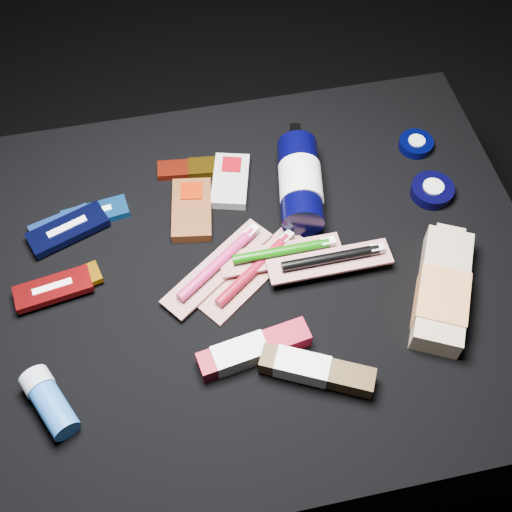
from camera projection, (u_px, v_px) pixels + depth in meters
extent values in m
plane|color=black|center=(250.00, 364.00, 1.41)|extent=(3.00, 3.00, 0.00)
cube|color=black|center=(249.00, 323.00, 1.24)|extent=(0.98, 0.78, 0.40)
cube|color=#124F9B|center=(95.00, 214.00, 1.13)|extent=(0.12, 0.06, 0.01)
cube|color=white|center=(95.00, 213.00, 1.12)|extent=(0.06, 0.02, 0.02)
cube|color=#214AB6|center=(62.00, 224.00, 1.11)|extent=(0.11, 0.07, 0.01)
cube|color=silver|center=(61.00, 224.00, 1.11)|extent=(0.06, 0.03, 0.01)
cube|color=black|center=(68.00, 229.00, 1.10)|extent=(0.14, 0.10, 0.02)
cube|color=silver|center=(68.00, 229.00, 1.10)|extent=(0.07, 0.04, 0.02)
cube|color=#AF6C09|center=(70.00, 283.00, 1.04)|extent=(0.11, 0.06, 0.01)
cube|color=beige|center=(70.00, 282.00, 1.04)|extent=(0.05, 0.02, 0.01)
cube|color=maroon|center=(53.00, 289.00, 1.03)|extent=(0.13, 0.07, 0.01)
cube|color=white|center=(53.00, 289.00, 1.03)|extent=(0.06, 0.02, 0.02)
cube|color=#5B2D13|center=(192.00, 210.00, 1.13)|extent=(0.09, 0.14, 0.02)
cube|color=#821600|center=(192.00, 194.00, 1.14)|extent=(0.04, 0.04, 0.02)
cube|color=#A3A39D|center=(230.00, 181.00, 1.16)|extent=(0.09, 0.13, 0.02)
cube|color=#75020B|center=(232.00, 168.00, 1.18)|extent=(0.04, 0.04, 0.02)
cube|color=maroon|center=(191.00, 169.00, 1.18)|extent=(0.13, 0.05, 0.01)
cube|color=#885E0E|center=(202.00, 168.00, 1.18)|extent=(0.06, 0.05, 0.02)
cylinder|color=black|center=(300.00, 183.00, 1.12)|extent=(0.10, 0.19, 0.07)
cylinder|color=silver|center=(301.00, 185.00, 1.12)|extent=(0.09, 0.09, 0.08)
cylinder|color=black|center=(296.00, 139.00, 1.18)|extent=(0.03, 0.03, 0.03)
cube|color=black|center=(296.00, 132.00, 1.20)|extent=(0.02, 0.04, 0.02)
cylinder|color=black|center=(416.00, 144.00, 1.21)|extent=(0.06, 0.06, 0.02)
cylinder|color=silver|center=(416.00, 144.00, 1.21)|extent=(0.03, 0.03, 0.02)
cylinder|color=black|center=(432.00, 191.00, 1.15)|extent=(0.08, 0.08, 0.02)
cylinder|color=silver|center=(432.00, 190.00, 1.15)|extent=(0.04, 0.04, 0.02)
cube|color=tan|center=(442.00, 290.00, 1.02)|extent=(0.16, 0.22, 0.04)
cube|color=#CB8049|center=(441.00, 301.00, 1.01)|extent=(0.11, 0.12, 0.05)
cube|color=tan|center=(449.00, 236.00, 1.08)|extent=(0.05, 0.04, 0.03)
cylinder|color=#215AAC|center=(54.00, 410.00, 0.92)|extent=(0.07, 0.09, 0.04)
cylinder|color=#A0ADBF|center=(37.00, 382.00, 0.94)|extent=(0.05, 0.05, 0.04)
cube|color=#B2A9A6|center=(254.00, 273.00, 1.06)|extent=(0.20, 0.17, 0.01)
cylinder|color=maroon|center=(254.00, 269.00, 1.05)|extent=(0.15, 0.12, 0.02)
cube|color=beige|center=(287.00, 238.00, 1.09)|extent=(0.03, 0.03, 0.01)
cube|color=#AFA8A2|center=(218.00, 268.00, 1.06)|extent=(0.21, 0.17, 0.01)
cylinder|color=#A51A53|center=(217.00, 264.00, 1.05)|extent=(0.15, 0.12, 0.02)
cube|color=white|center=(252.00, 232.00, 1.08)|extent=(0.03, 0.03, 0.01)
cube|color=#B1A8A5|center=(281.00, 255.00, 1.07)|extent=(0.21, 0.05, 0.01)
cylinder|color=#094F03|center=(281.00, 251.00, 1.06)|extent=(0.16, 0.02, 0.02)
cube|color=white|center=(328.00, 242.00, 1.06)|extent=(0.02, 0.01, 0.01)
cube|color=beige|center=(330.00, 262.00, 1.05)|extent=(0.21, 0.05, 0.01)
cylinder|color=black|center=(330.00, 258.00, 1.04)|extent=(0.16, 0.02, 0.02)
cube|color=beige|center=(377.00, 249.00, 1.05)|extent=(0.02, 0.01, 0.01)
cube|color=maroon|center=(254.00, 350.00, 0.97)|extent=(0.18, 0.07, 0.03)
cube|color=beige|center=(240.00, 354.00, 0.97)|extent=(0.09, 0.05, 0.03)
cube|color=#3E2B14|center=(317.00, 371.00, 0.95)|extent=(0.17, 0.11, 0.03)
cube|color=silver|center=(302.00, 367.00, 0.95)|extent=(0.09, 0.07, 0.03)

